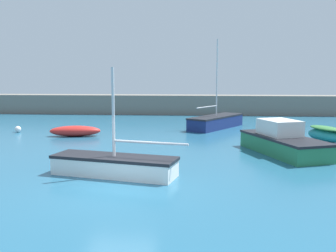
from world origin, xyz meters
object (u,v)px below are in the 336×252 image
rowboat_white_midwater (75,131)px  rowboat_with_red_cover (325,134)px  sailboat_short_mast (114,165)px  mooring_buoy_white (18,129)px  cabin_cruiser_white (282,141)px  sailboat_tall_mast (216,122)px

rowboat_white_midwater → rowboat_with_red_cover: (15.95, -0.90, 0.13)m
sailboat_short_mast → mooring_buoy_white: size_ratio=12.80×
mooring_buoy_white → rowboat_white_midwater: bearing=-16.9°
rowboat_with_red_cover → mooring_buoy_white: (-20.63, 2.33, -0.26)m
cabin_cruiser_white → rowboat_with_red_cover: (3.40, 3.79, -0.16)m
rowboat_white_midwater → cabin_cruiser_white: bearing=150.9°
sailboat_short_mast → sailboat_tall_mast: size_ratio=0.84×
rowboat_white_midwater → mooring_buoy_white: 4.90m
rowboat_white_midwater → mooring_buoy_white: (-4.69, 1.43, -0.13)m
sailboat_short_mast → mooring_buoy_white: sailboat_short_mast is taller
sailboat_tall_mast → mooring_buoy_white: bearing=135.3°
mooring_buoy_white → cabin_cruiser_white: bearing=-19.5°
mooring_buoy_white → sailboat_short_mast: bearing=-49.4°
sailboat_short_mast → rowboat_white_midwater: size_ratio=1.63×
sailboat_short_mast → rowboat_with_red_cover: 14.15m
rowboat_white_midwater → rowboat_with_red_cover: bearing=168.2°
cabin_cruiser_white → sailboat_short_mast: sailboat_short_mast is taller
rowboat_white_midwater → sailboat_tall_mast: size_ratio=0.52×
sailboat_short_mast → mooring_buoy_white: bearing=-36.2°
sailboat_tall_mast → mooring_buoy_white: size_ratio=15.26×
rowboat_white_midwater → sailboat_short_mast: bearing=108.0°
cabin_cruiser_white → sailboat_short_mast: size_ratio=1.05×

